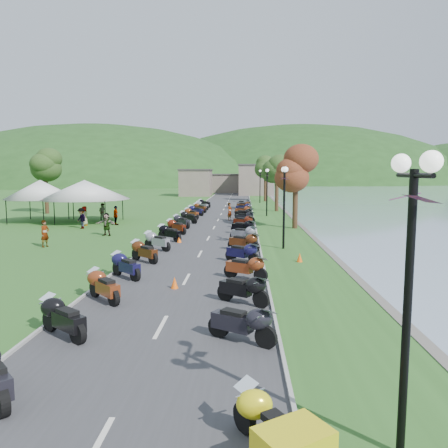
{
  "coord_description": "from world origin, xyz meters",
  "views": [
    {
      "loc": [
        2.53,
        -8.83,
        4.75
      ],
      "look_at": [
        1.22,
        19.97,
        1.3
      ],
      "focal_mm": 35.0,
      "sensor_mm": 36.0,
      "label": 1
    }
  ],
  "objects": [
    {
      "name": "moto_row_right",
      "position": [
        2.52,
        26.08,
        0.55
      ],
      "size": [
        2.6,
        48.74,
        1.1
      ],
      "primitive_type": null,
      "color": "#331411",
      "rests_on": "ground"
    },
    {
      "name": "streetlamp_near",
      "position": [
        5.18,
        -1.87,
        2.5
      ],
      "size": [
        1.4,
        1.4,
        5.0
      ],
      "primitive_type": null,
      "color": "black",
      "rests_on": "ground"
    },
    {
      "name": "traffic_cone_near",
      "position": [
        -0.28,
        8.44,
        0.25
      ],
      "size": [
        0.32,
        0.32,
        0.5
      ],
      "primitive_type": "cone",
      "color": "#F2590C",
      "rests_on": "ground"
    },
    {
      "name": "hills_backdrop",
      "position": [
        0.0,
        200.0,
        0.0
      ],
      "size": [
        360.0,
        120.0,
        76.0
      ],
      "primitive_type": null,
      "color": "#285621",
      "rests_on": "ground"
    },
    {
      "name": "pedestrian_a",
      "position": [
        -10.08,
        18.02,
        0.0
      ],
      "size": [
        0.67,
        0.76,
        1.72
      ],
      "primitive_type": "imported",
      "rotation": [
        0.0,
        0.0,
        1.16
      ],
      "color": "slate",
      "rests_on": "ground"
    },
    {
      "name": "tree_lakeside",
      "position": [
        6.85,
        27.95,
        3.83
      ],
      "size": [
        2.76,
        2.76,
        7.67
      ],
      "primitive_type": null,
      "color": "#355821",
      "rests_on": "ground"
    },
    {
      "name": "road",
      "position": [
        0.0,
        40.0,
        0.01
      ],
      "size": [
        7.0,
        120.0,
        0.02
      ],
      "primitive_type": "cube",
      "color": "#3D3D40",
      "rests_on": "ground"
    },
    {
      "name": "yellow_trike",
      "position": [
        3.0,
        -2.0,
        0.49
      ],
      "size": [
        2.29,
        2.52,
        0.98
      ],
      "primitive_type": null,
      "rotation": [
        0.0,
        0.0,
        2.15
      ],
      "color": "yellow",
      "rests_on": "ground"
    },
    {
      "name": "moto_row_left",
      "position": [
        -2.66,
        24.16,
        0.55
      ],
      "size": [
        2.6,
        51.68,
        1.1
      ],
      "primitive_type": null,
      "color": "#331411",
      "rests_on": "ground"
    },
    {
      "name": "vendor_tent_side",
      "position": [
        -16.79,
        31.85,
        2.0
      ],
      "size": [
        4.44,
        4.44,
        4.0
      ],
      "primitive_type": null,
      "color": "silver",
      "rests_on": "ground"
    },
    {
      "name": "pedestrian_c",
      "position": [
        -11.09,
        26.99,
        0.0
      ],
      "size": [
        1.15,
        1.09,
        1.74
      ],
      "primitive_type": "imported",
      "rotation": [
        0.0,
        0.0,
        5.57
      ],
      "color": "slate",
      "rests_on": "ground"
    },
    {
      "name": "far_building",
      "position": [
        -2.0,
        85.0,
        2.5
      ],
      "size": [
        18.0,
        16.0,
        5.0
      ],
      "primitive_type": "cube",
      "color": "#77695D",
      "rests_on": "ground"
    },
    {
      "name": "vendor_tent_main",
      "position": [
        -12.35,
        31.43,
        2.0
      ],
      "size": [
        5.53,
        5.53,
        4.0
      ],
      "primitive_type": null,
      "color": "silver",
      "rests_on": "ground"
    },
    {
      "name": "pedestrian_b",
      "position": [
        -11.45,
        33.56,
        0.0
      ],
      "size": [
        0.91,
        0.68,
        1.68
      ],
      "primitive_type": "imported",
      "rotation": [
        0.0,
        0.0,
        2.83
      ],
      "color": "slate",
      "rests_on": "ground"
    },
    {
      "name": "ground",
      "position": [
        0.0,
        0.0,
        0.0
      ],
      "size": [
        400.0,
        400.0,
        0.0
      ],
      "primitive_type": "plane",
      "color": "#377229",
      "rests_on": "ground"
    }
  ]
}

